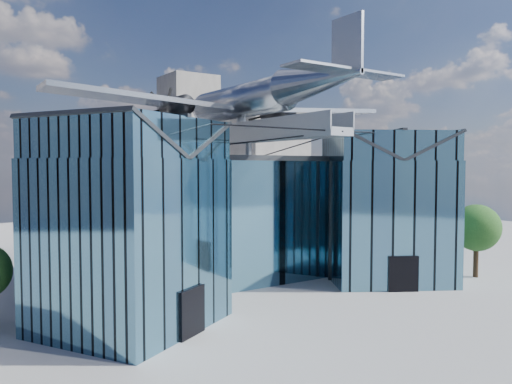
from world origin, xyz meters
TOP-DOWN VIEW (x-y plane):
  - ground_plane at (0.00, 0.00)m, footprint 120.00×120.00m
  - museum at (0.00, 5.82)m, footprint 32.88×24.50m
  - bg_towers at (1.45, 50.49)m, footprint 77.00×24.50m
  - tree_plaza_e at (17.22, -4.63)m, footprint 4.57×4.57m
  - tree_side_e at (24.30, 8.40)m, footprint 4.79×4.79m

SIDE VIEW (x-z plane):
  - ground_plane at x=0.00m, z-range 0.00..0.00m
  - tree_side_e at x=24.30m, z-range 1.01..6.73m
  - tree_plaza_e at x=17.22m, z-range 1.06..7.04m
  - museum at x=0.00m, z-range -3.26..14.34m
  - bg_towers at x=1.45m, z-range -2.99..23.01m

